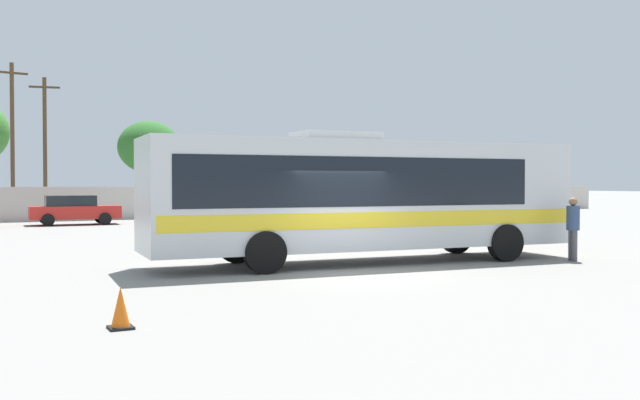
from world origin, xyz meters
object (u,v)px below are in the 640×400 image
Objects in this scene: utility_pole_near at (12,138)px; traffic_cone_on_apron at (121,308)px; utility_pole_far at (45,145)px; roadside_tree_midright at (149,147)px; vendor_umbrella_secondary_orange at (493,196)px; parked_car_third_red at (74,209)px; coach_bus_silver_yellow at (362,194)px; attendant_by_bus_door at (573,225)px.

traffic_cone_on_apron is (-1.04, -34.74, -4.53)m from utility_pole_near.
roadside_tree_midright is (7.06, 2.53, 0.15)m from utility_pole_far.
vendor_umbrella_secondary_orange is 0.46× the size of parked_car_third_red.
coach_bus_silver_yellow is 5.82× the size of vendor_umbrella_secondary_orange.
attendant_by_bus_door is 0.28× the size of roadside_tree_midright.
utility_pole_near reaches higher than roadside_tree_midright.
coach_bus_silver_yellow is at bearing 156.57° from attendant_by_bus_door.
coach_bus_silver_yellow is 30.41m from utility_pole_far.
roadside_tree_midright is at bearing 100.38° from vendor_umbrella_secondary_orange.
traffic_cone_on_apron is at bearing -149.27° from vendor_umbrella_secondary_orange.
attendant_by_bus_door is 13.71m from traffic_cone_on_apron.
coach_bus_silver_yellow is 2.69× the size of parked_car_third_red.
roadside_tree_midright is 10.17× the size of traffic_cone_on_apron.
traffic_cone_on_apron is at bearing -104.66° from roadside_tree_midright.
attendant_by_bus_door is 0.21× the size of utility_pole_far.
utility_pole_near is 14.54× the size of traffic_cone_on_apron.
parked_car_third_red is 7.17× the size of traffic_cone_on_apron.
traffic_cone_on_apron is at bearing -91.71° from utility_pole_near.
roadside_tree_midright is at bearing 19.74° from utility_pole_far.
utility_pole_far is (1.92, 1.02, -0.30)m from utility_pole_near.
utility_pole_near is at bearing 111.33° from attendant_by_bus_door.
utility_pole_far reaches higher than attendant_by_bus_door.
utility_pole_far is (-10.29, 32.30, 3.52)m from attendant_by_bus_door.
roadside_tree_midright reaches higher than vendor_umbrella_secondary_orange.
roadside_tree_midright is at bearing 86.00° from coach_bus_silver_yellow.
utility_pole_far reaches higher than traffic_cone_on_apron.
utility_pole_far is at bearing 28.07° from utility_pole_near.
utility_pole_near is (-2.44, 6.77, 4.03)m from parked_car_third_red.
roadside_tree_midright is (6.54, 10.33, 3.87)m from parked_car_third_red.
vendor_umbrella_secondary_orange is 22.29m from parked_car_third_red.
attendant_by_bus_door is (5.50, -2.38, -0.89)m from coach_bus_silver_yellow.
utility_pole_far is 13.60× the size of traffic_cone_on_apron.
attendant_by_bus_door is 33.79m from utility_pole_near.
attendant_by_bus_door is 35.17m from roadside_tree_midright.
parked_car_third_red is at bearing 100.94° from coach_bus_silver_yellow.
utility_pole_far is at bearing 107.67° from attendant_by_bus_door.
traffic_cone_on_apron is (-10.02, -38.30, -4.38)m from roadside_tree_midright.
traffic_cone_on_apron is at bearing -94.73° from utility_pole_far.
parked_car_third_red reaches higher than traffic_cone_on_apron.
vendor_umbrella_secondary_orange is at bearing 30.73° from traffic_cone_on_apron.
roadside_tree_midright is (2.27, 32.45, 2.78)m from coach_bus_silver_yellow.
roadside_tree_midright is at bearing 75.34° from traffic_cone_on_apron.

